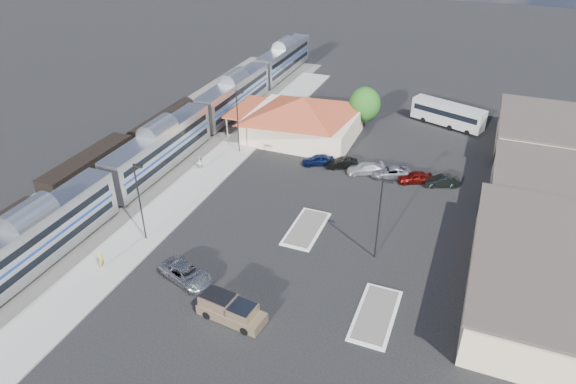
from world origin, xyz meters
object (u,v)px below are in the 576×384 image
at_px(suv, 186,274).
at_px(coach_bus, 448,113).
at_px(station_depot, 303,117).
at_px(pickup_truck, 232,310).

xyz_separation_m(suv, coach_bus, (18.29, 45.99, 1.28)).
bearing_deg(station_depot, coach_bus, 32.00).
bearing_deg(suv, station_depot, 20.46).
bearing_deg(pickup_truck, suv, 71.73).
relative_size(pickup_truck, suv, 1.09).
xyz_separation_m(pickup_truck, suv, (-6.27, 2.92, -0.19)).
bearing_deg(station_depot, suv, -88.47).
height_order(station_depot, coach_bus, station_depot).
bearing_deg(coach_bus, station_depot, 141.71).
bearing_deg(suv, coach_bus, -2.76).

